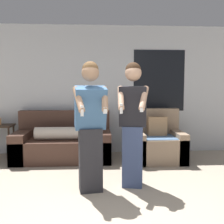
% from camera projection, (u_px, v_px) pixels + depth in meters
% --- Properties ---
extents(wall_back, '(6.62, 0.07, 2.70)m').
position_uv_depth(wall_back, '(101.00, 90.00, 5.60)').
color(wall_back, silver).
rests_on(wall_back, ground_plane).
extents(couch, '(1.84, 0.95, 0.93)m').
position_uv_depth(couch, '(63.00, 143.00, 5.16)').
color(couch, '#472D23').
rests_on(couch, ground_plane).
extents(armchair, '(0.96, 0.84, 0.98)m').
position_uv_depth(armchair, '(157.00, 143.00, 5.08)').
color(armchair, '#937A60').
rests_on(armchair, ground_plane).
extents(person_left, '(0.47, 0.55, 1.75)m').
position_uv_depth(person_left, '(90.00, 126.00, 3.49)').
color(person_left, '#28282D').
rests_on(person_left, ground_plane).
extents(person_right, '(0.45, 0.52, 1.76)m').
position_uv_depth(person_right, '(133.00, 123.00, 3.68)').
color(person_right, '#384770').
rests_on(person_right, ground_plane).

